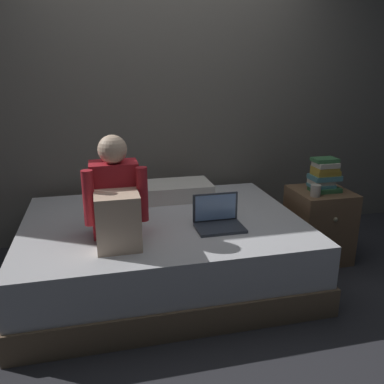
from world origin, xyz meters
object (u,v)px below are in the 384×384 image
(person_sitting, at_px, (116,201))
(mug, at_px, (316,191))
(book_stack, at_px, (324,176))
(nightstand, at_px, (319,225))
(laptop, at_px, (218,219))
(bed, at_px, (163,249))
(pillow, at_px, (177,190))

(person_sitting, bearing_deg, mug, 7.83)
(book_stack, distance_m, mug, 0.19)
(nightstand, height_order, laptop, laptop)
(book_stack, bearing_deg, bed, -178.53)
(book_stack, bearing_deg, laptop, -163.92)
(person_sitting, relative_size, pillow, 1.17)
(nightstand, distance_m, pillow, 1.20)
(pillow, bearing_deg, person_sitting, -126.09)
(laptop, bearing_deg, pillow, 101.94)
(bed, height_order, book_stack, book_stack)
(person_sitting, relative_size, book_stack, 2.45)
(laptop, relative_size, mug, 3.56)
(pillow, height_order, mug, mug)
(book_stack, xyz_separation_m, mug, (-0.13, -0.11, -0.08))
(bed, bearing_deg, person_sitting, -140.03)
(bed, xyz_separation_m, mug, (1.17, -0.07, 0.39))
(person_sitting, height_order, pillow, person_sitting)
(person_sitting, xyz_separation_m, book_stack, (1.63, 0.31, -0.02))
(bed, bearing_deg, pillow, 66.19)
(bed, relative_size, person_sitting, 3.05)
(pillow, relative_size, book_stack, 2.09)
(person_sitting, bearing_deg, bed, 39.97)
(bed, bearing_deg, nightstand, 2.09)
(nightstand, relative_size, pillow, 1.05)
(person_sitting, distance_m, laptop, 0.71)
(laptop, distance_m, mug, 0.85)
(laptop, bearing_deg, person_sitting, -176.85)
(person_sitting, bearing_deg, nightstand, 11.31)
(mug, bearing_deg, book_stack, 39.43)
(person_sitting, distance_m, pillow, 0.92)
(nightstand, distance_m, mug, 0.38)
(nightstand, relative_size, book_stack, 2.19)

